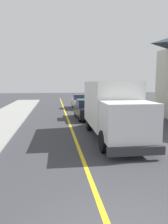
# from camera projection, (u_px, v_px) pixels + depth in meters

# --- Properties ---
(centre_line_yellow) EXTENTS (0.16, 56.00, 0.01)m
(centre_line_yellow) POSITION_uv_depth(u_px,v_px,m) (73.00, 132.00, 13.78)
(centre_line_yellow) COLOR gold
(centre_line_yellow) RESTS_ON ground
(box_truck) EXTENTS (2.51, 7.22, 3.20)m
(box_truck) POSITION_uv_depth(u_px,v_px,m) (112.00, 107.00, 12.24)
(box_truck) COLOR silver
(box_truck) RESTS_ON ground
(parked_car_near) EXTENTS (1.92, 4.45, 1.67)m
(parked_car_near) POSITION_uv_depth(u_px,v_px,m) (87.00, 110.00, 18.72)
(parked_car_near) COLOR black
(parked_car_near) RESTS_ON ground
(parked_car_mid) EXTENTS (1.85, 4.42, 1.67)m
(parked_car_mid) POSITION_uv_depth(u_px,v_px,m) (80.00, 102.00, 26.09)
(parked_car_mid) COLOR #B7B7BC
(parked_car_mid) RESTS_ON ground
(parked_van_across) EXTENTS (1.92, 4.45, 1.67)m
(parked_van_across) POSITION_uv_depth(u_px,v_px,m) (124.00, 108.00, 19.65)
(parked_van_across) COLOR silver
(parked_van_across) RESTS_ON ground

